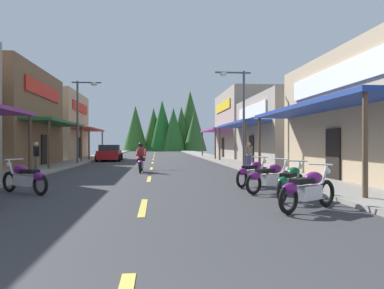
{
  "coord_description": "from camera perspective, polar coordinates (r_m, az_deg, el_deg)",
  "views": [
    {
      "loc": [
        0.32,
        -1.03,
        1.51
      ],
      "look_at": [
        2.52,
        21.55,
        1.45
      ],
      "focal_mm": 33.97,
      "sensor_mm": 36.0,
      "label": 1
    }
  ],
  "objects": [
    {
      "name": "treeline_backdrop",
      "position": [
        75.95,
        -2.95,
        2.95
      ],
      "size": [
        17.67,
        10.92,
        12.88
      ],
      "color": "#1F6423",
      "rests_on": "ground"
    },
    {
      "name": "ground",
      "position": [
        29.49,
        -6.18,
        -2.88
      ],
      "size": [
        9.9,
        86.84,
        0.1
      ],
      "primitive_type": "cube",
      "color": "#38383A"
    },
    {
      "name": "sidewalk_right",
      "position": [
        30.04,
        5.53,
        -2.61
      ],
      "size": [
        2.28,
        86.84,
        0.12
      ],
      "primitive_type": "cube",
      "color": "gray",
      "rests_on": "ground"
    },
    {
      "name": "pedestrian_by_shop",
      "position": [
        21.04,
        -23.25,
        -1.47
      ],
      "size": [
        0.44,
        0.44,
        1.59
      ],
      "rotation": [
        0.0,
        0.0,
        3.9
      ],
      "color": "#726659",
      "rests_on": "ground"
    },
    {
      "name": "motorcycle_parked_right_1",
      "position": [
        10.15,
        15.28,
        -5.62
      ],
      "size": [
        1.4,
        1.74,
        1.04
      ],
      "rotation": [
        0.0,
        0.0,
        0.9
      ],
      "color": "black",
      "rests_on": "ground"
    },
    {
      "name": "pedestrian_strolling",
      "position": [
        22.1,
        8.93,
        -1.41
      ],
      "size": [
        0.52,
        0.39,
        1.58
      ],
      "rotation": [
        0.0,
        0.0,
        2.04
      ],
      "color": "#333F8C",
      "rests_on": "ground"
    },
    {
      "name": "motorcycle_parked_right_2",
      "position": [
        11.42,
        12.13,
        -4.97
      ],
      "size": [
        1.88,
        1.2,
        1.04
      ],
      "rotation": [
        0.0,
        0.0,
        0.55
      ],
      "color": "black",
      "rests_on": "ground"
    },
    {
      "name": "motorcycle_parked_right_3",
      "position": [
        13.04,
        9.53,
        -4.33
      ],
      "size": [
        1.61,
        1.56,
        1.04
      ],
      "rotation": [
        0.0,
        0.0,
        0.77
      ],
      "color": "black",
      "rests_on": "ground"
    },
    {
      "name": "parked_car_curbside",
      "position": [
        32.22,
        -12.82,
        -1.31
      ],
      "size": [
        2.18,
        4.36,
        1.4
      ],
      "rotation": [
        0.0,
        0.0,
        1.61
      ],
      "color": "#B21919",
      "rests_on": "ground"
    },
    {
      "name": "streetlamp_left",
      "position": [
        27.39,
        -16.88,
        5.22
      ],
      "size": [
        2.08,
        0.3,
        6.01
      ],
      "color": "#474C51",
      "rests_on": "ground"
    },
    {
      "name": "rider_cruising_lead",
      "position": [
        19.22,
        -8.01,
        -2.39
      ],
      "size": [
        0.6,
        2.14,
        1.57
      ],
      "rotation": [
        0.0,
        0.0,
        1.56
      ],
      "color": "black",
      "rests_on": "ground"
    },
    {
      "name": "motorcycle_parked_left_2",
      "position": [
        12.02,
        -24.76,
        -4.73
      ],
      "size": [
        1.78,
        1.35,
        1.04
      ],
      "rotation": [
        0.0,
        0.0,
        2.51
      ],
      "color": "black",
      "rests_on": "ground"
    },
    {
      "name": "storefront_left_far",
      "position": [
        38.43,
        -22.69,
        2.72
      ],
      "size": [
        9.36,
        9.2,
        6.47
      ],
      "color": "tan",
      "rests_on": "ground"
    },
    {
      "name": "storefront_right_far",
      "position": [
        38.87,
        10.21,
        2.99
      ],
      "size": [
        9.14,
        10.86,
        6.88
      ],
      "color": "gray",
      "rests_on": "ground"
    },
    {
      "name": "sidewalk_left",
      "position": [
        30.17,
        -17.85,
        -2.61
      ],
      "size": [
        2.28,
        86.84,
        0.12
      ],
      "primitive_type": "cube",
      "color": "gray",
      "rests_on": "ground"
    },
    {
      "name": "motorcycle_parked_right_0",
      "position": [
        8.63,
        17.71,
        -6.64
      ],
      "size": [
        1.83,
        1.27,
        1.04
      ],
      "rotation": [
        0.0,
        0.0,
        0.59
      ],
      "color": "black",
      "rests_on": "ground"
    },
    {
      "name": "storefront_right_middle",
      "position": [
        28.12,
        17.43,
        2.11
      ],
      "size": [
        10.01,
        10.34,
        4.93
      ],
      "color": "gray",
      "rests_on": "ground"
    },
    {
      "name": "centerline_dashes",
      "position": [
        33.75,
        -6.11,
        -2.4
      ],
      "size": [
        0.16,
        62.56,
        0.01
      ],
      "color": "#E0C64C",
      "rests_on": "ground"
    },
    {
      "name": "streetlamp_right",
      "position": [
        21.3,
        7.27,
        6.23
      ],
      "size": [
        2.08,
        0.3,
        5.72
      ],
      "color": "#474C51",
      "rests_on": "ground"
    }
  ]
}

